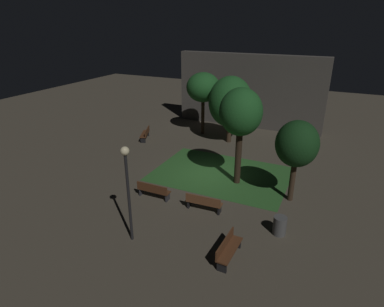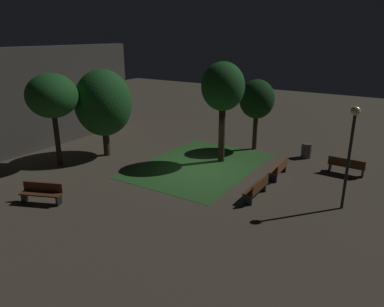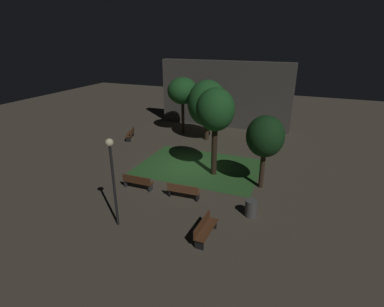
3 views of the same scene
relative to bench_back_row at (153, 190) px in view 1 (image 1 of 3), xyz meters
The scene contains 13 objects.
ground_plane 4.13m from the bench_back_row, 69.37° to the left, with size 60.00×60.00×0.00m, color #4C4438.
grass_lawn 4.83m from the bench_back_row, 62.63° to the left, with size 8.07×5.72×0.01m, color #2D6028.
bench_back_row is the anchor object (origin of this frame).
bench_path_side 2.89m from the bench_back_row, ahead, with size 1.82×0.57×0.88m.
bench_front_left 5.82m from the bench_back_row, 28.34° to the right, with size 0.53×1.81×0.88m.
bench_corner 9.30m from the bench_back_row, 125.32° to the left, with size 1.14×1.85×0.88m.
tree_near_wall 11.51m from the bench_back_row, 99.88° to the left, with size 2.66×2.66×5.01m.
tree_right_canopy 6.20m from the bench_back_row, 46.52° to the left, with size 2.34×2.34×5.54m.
tree_left_canopy 7.67m from the bench_back_row, 24.07° to the left, with size 2.12×2.12×4.33m.
tree_back_right 10.26m from the bench_back_row, 85.73° to the left, with size 3.26×3.26×5.05m.
lamp_post_path_center 4.30m from the bench_back_row, 73.71° to the right, with size 0.36×0.36×4.30m.
trash_bin 6.66m from the bench_back_row, ahead, with size 0.59×0.59×0.86m, color #4C4C4C.
building_wall_backdrop 14.72m from the bench_back_row, 86.62° to the left, with size 12.62×0.80×6.19m, color #4C4742.
Camera 1 is at (6.81, -16.55, 8.80)m, focal length 30.31 mm.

